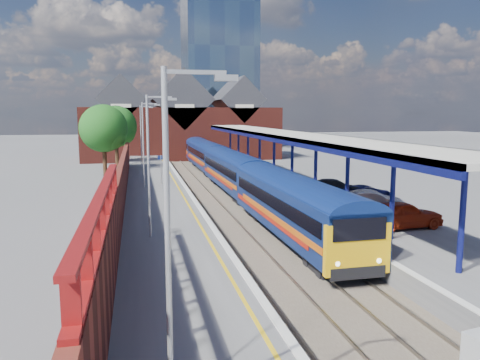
# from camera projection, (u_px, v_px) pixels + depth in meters

# --- Properties ---
(ground) EXTENTS (240.00, 240.00, 0.00)m
(ground) POSITION_uv_depth(u_px,v_px,m) (208.00, 183.00, 48.11)
(ground) COLOR #5B5B5E
(ground) RESTS_ON ground
(ballast_bed) EXTENTS (6.00, 76.00, 0.06)m
(ballast_bed) POSITION_uv_depth(u_px,v_px,m) (226.00, 200.00, 38.44)
(ballast_bed) COLOR #473D33
(ballast_bed) RESTS_ON ground
(rails) EXTENTS (4.51, 76.00, 0.14)m
(rails) POSITION_uv_depth(u_px,v_px,m) (226.00, 199.00, 38.43)
(rails) COLOR slate
(rails) RESTS_ON ground
(left_platform) EXTENTS (5.00, 76.00, 1.00)m
(left_platform) POSITION_uv_depth(u_px,v_px,m) (158.00, 197.00, 37.19)
(left_platform) COLOR #565659
(left_platform) RESTS_ON ground
(right_platform) EXTENTS (6.00, 76.00, 1.00)m
(right_platform) POSITION_uv_depth(u_px,v_px,m) (295.00, 192.00, 39.66)
(right_platform) COLOR #565659
(right_platform) RESTS_ON ground
(coping_left) EXTENTS (0.30, 76.00, 0.05)m
(coping_left) POSITION_uv_depth(u_px,v_px,m) (187.00, 190.00, 37.62)
(coping_left) COLOR silver
(coping_left) RESTS_ON left_platform
(coping_right) EXTENTS (0.30, 76.00, 0.05)m
(coping_right) POSITION_uv_depth(u_px,v_px,m) (263.00, 187.00, 38.97)
(coping_right) COLOR silver
(coping_right) RESTS_ON right_platform
(yellow_line) EXTENTS (0.14, 76.00, 0.01)m
(yellow_line) POSITION_uv_depth(u_px,v_px,m) (180.00, 190.00, 37.50)
(yellow_line) COLOR yellow
(yellow_line) RESTS_ON left_platform
(train) EXTENTS (3.01, 65.93, 3.45)m
(train) POSITION_uv_depth(u_px,v_px,m) (218.00, 160.00, 50.33)
(train) COLOR navy
(train) RESTS_ON ground
(canopy) EXTENTS (4.50, 52.00, 4.48)m
(canopy) POSITION_uv_depth(u_px,v_px,m) (283.00, 135.00, 40.76)
(canopy) COLOR #0D1150
(canopy) RESTS_ON right_platform
(lamp_post_a) EXTENTS (1.48, 0.18, 7.00)m
(lamp_post_a) POSITION_uv_depth(u_px,v_px,m) (174.00, 221.00, 9.31)
(lamp_post_a) COLOR #A5A8AA
(lamp_post_a) RESTS_ON left_platform
(lamp_post_b) EXTENTS (1.48, 0.18, 7.00)m
(lamp_post_b) POSITION_uv_depth(u_px,v_px,m) (151.00, 157.00, 22.84)
(lamp_post_b) COLOR #A5A8AA
(lamp_post_b) RESTS_ON left_platform
(lamp_post_c) EXTENTS (1.48, 0.18, 7.00)m
(lamp_post_c) POSITION_uv_depth(u_px,v_px,m) (145.00, 139.00, 38.31)
(lamp_post_c) COLOR #A5A8AA
(lamp_post_c) RESTS_ON left_platform
(lamp_post_d) EXTENTS (1.48, 0.18, 7.00)m
(lamp_post_d) POSITION_uv_depth(u_px,v_px,m) (142.00, 132.00, 53.77)
(lamp_post_d) COLOR #A5A8AA
(lamp_post_d) RESTS_ON left_platform
(platform_sign) EXTENTS (0.55, 0.08, 2.50)m
(platform_sign) POSITION_uv_depth(u_px,v_px,m) (161.00, 164.00, 40.86)
(platform_sign) COLOR #A5A8AA
(platform_sign) RESTS_ON left_platform
(brick_wall) EXTENTS (0.35, 50.00, 3.86)m
(brick_wall) POSITION_uv_depth(u_px,v_px,m) (121.00, 186.00, 30.11)
(brick_wall) COLOR #5D1F18
(brick_wall) RESTS_ON left_platform
(station_building) EXTENTS (30.00, 12.12, 13.78)m
(station_building) POSITION_uv_depth(u_px,v_px,m) (181.00, 124.00, 74.40)
(station_building) COLOR #5D1F18
(station_building) RESTS_ON ground
(glass_tower) EXTENTS (14.20, 14.20, 40.30)m
(glass_tower) POSITION_uv_depth(u_px,v_px,m) (219.00, 49.00, 95.72)
(glass_tower) COLOR slate
(glass_tower) RESTS_ON ground
(tree_near) EXTENTS (5.20, 5.20, 8.10)m
(tree_near) POSITION_uv_depth(u_px,v_px,m) (105.00, 130.00, 50.84)
(tree_near) COLOR #382314
(tree_near) RESTS_ON ground
(tree_far) EXTENTS (5.20, 5.20, 8.10)m
(tree_far) POSITION_uv_depth(u_px,v_px,m) (117.00, 128.00, 58.78)
(tree_far) COLOR #382314
(tree_far) RESTS_ON ground
(parked_car_red) EXTENTS (4.51, 2.02, 1.50)m
(parked_car_red) POSITION_uv_depth(u_px,v_px,m) (402.00, 214.00, 25.04)
(parked_car_red) COLOR maroon
(parked_car_red) RESTS_ON right_platform
(parked_car_silver) EXTENTS (4.18, 2.62, 1.30)m
(parked_car_silver) POSITION_uv_depth(u_px,v_px,m) (372.00, 201.00, 29.43)
(parked_car_silver) COLOR #B9BABF
(parked_car_silver) RESTS_ON right_platform
(parked_car_dark) EXTENTS (4.49, 2.95, 1.21)m
(parked_car_dark) POSITION_uv_depth(u_px,v_px,m) (335.00, 187.00, 35.20)
(parked_car_dark) COLOR black
(parked_car_dark) RESTS_ON right_platform
(parked_car_blue) EXTENTS (4.56, 3.15, 1.16)m
(parked_car_blue) POSITION_uv_depth(u_px,v_px,m) (364.00, 193.00, 32.84)
(parked_car_blue) COLOR navy
(parked_car_blue) RESTS_ON right_platform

